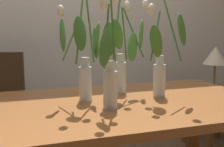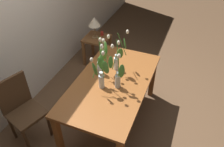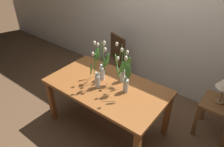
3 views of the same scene
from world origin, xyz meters
name	(u,v)px [view 1 (image 1 of 3)]	position (x,y,z in m)	size (l,w,h in m)	color
room_wall_rear	(66,2)	(0.00, 1.41, 1.35)	(9.00, 0.10, 2.70)	silver
dining_table	(116,119)	(0.00, 0.00, 0.65)	(1.60, 0.90, 0.74)	brown
tulip_vase_0	(84,56)	(-0.15, 0.08, 0.98)	(0.23, 0.23, 0.59)	silver
tulip_vase_1	(124,57)	(0.12, 0.18, 0.95)	(0.24, 0.15, 0.58)	silver
tulip_vase_2	(109,71)	(-0.07, -0.09, 0.92)	(0.16, 0.23, 0.56)	silver
tulip_vase_3	(162,63)	(0.27, 0.02, 0.93)	(0.23, 0.17, 0.58)	silver
side_table	(215,102)	(1.26, 0.81, 0.43)	(0.44, 0.44, 0.55)	brown
table_lamp	(215,57)	(1.25, 0.83, 0.86)	(0.22, 0.22, 0.40)	olive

